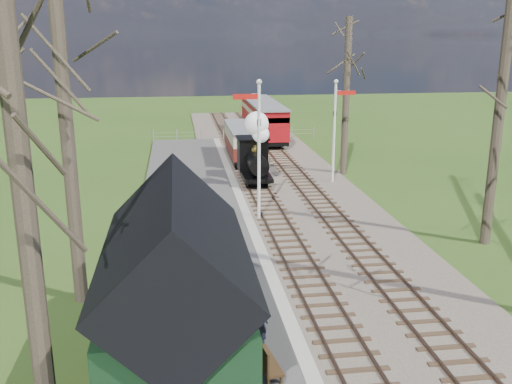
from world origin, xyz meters
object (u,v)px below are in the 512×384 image
at_px(person, 261,326).
at_px(station_shed, 177,299).
at_px(bench, 262,355).
at_px(semaphore_near, 257,141).
at_px(semaphore_far, 336,124).
at_px(red_carriage_a, 269,124).
at_px(sign_board, 231,286).
at_px(coach, 242,141).
at_px(locomotive, 255,151).
at_px(red_carriage_b, 258,114).

bearing_deg(person, station_shed, 106.97).
height_order(station_shed, bench, station_shed).
xyz_separation_m(station_shed, semaphore_near, (3.53, 12.00, 1.35)).
distance_m(semaphore_near, semaphore_far, 7.91).
xyz_separation_m(station_shed, bench, (1.97, 0.11, -1.68)).
relative_size(semaphore_near, bench, 4.11).
xyz_separation_m(semaphore_near, semaphore_far, (5.14, 6.00, -0.27)).
xyz_separation_m(semaphore_far, red_carriage_a, (-1.77, 11.75, -1.73)).
distance_m(station_shed, red_carriage_a, 30.55).
distance_m(semaphore_near, red_carriage_a, 18.18).
bearing_deg(red_carriage_a, sign_board, -101.60).
bearing_deg(sign_board, coach, 82.46).
bearing_deg(locomotive, semaphore_far, -4.32).
xyz_separation_m(coach, red_carriage_a, (2.60, 5.36, 0.24)).
bearing_deg(red_carriage_b, station_shed, -101.07).
bearing_deg(bench, semaphore_near, 82.52).
bearing_deg(station_shed, sign_board, 67.70).
bearing_deg(sign_board, person, -80.12).
distance_m(semaphore_near, bench, 12.37).
bearing_deg(station_shed, red_carriage_b, 78.93).
height_order(station_shed, person, station_shed).
bearing_deg(sign_board, station_shed, -112.30).
bearing_deg(locomotive, bench, -97.25).
distance_m(semaphore_far, locomotive, 4.64).
height_order(semaphore_near, locomotive, semaphore_near).
bearing_deg(sign_board, semaphore_far, 63.38).
bearing_deg(sign_board, bench, -84.09).
distance_m(semaphore_near, locomotive, 6.61).
distance_m(station_shed, coach, 24.78).
relative_size(semaphore_near, coach, 0.97).
height_order(semaphore_far, person, semaphore_far).
bearing_deg(coach, semaphore_near, -93.55).
distance_m(station_shed, red_carriage_b, 35.93).
relative_size(station_shed, sign_board, 6.21).
bearing_deg(bench, station_shed, -176.80).
bearing_deg(bench, coach, 84.52).
xyz_separation_m(station_shed, sign_board, (1.58, 3.85, -1.56)).
relative_size(station_shed, red_carriage_b, 1.13).
xyz_separation_m(coach, bench, (-2.33, -24.28, -0.78)).
bearing_deg(coach, locomotive, -90.11).
xyz_separation_m(locomotive, sign_board, (-2.71, -14.48, -1.16)).
relative_size(red_carriage_a, bench, 3.68).
distance_m(locomotive, sign_board, 14.78).
height_order(red_carriage_a, bench, red_carriage_a).
xyz_separation_m(coach, sign_board, (-2.72, -20.54, -0.67)).
relative_size(semaphore_far, locomotive, 1.43).
distance_m(sign_board, person, 2.90).
relative_size(coach, red_carriage_b, 1.15).
xyz_separation_m(red_carriage_a, bench, (-4.93, -29.64, -1.02)).
xyz_separation_m(semaphore_near, sign_board, (-1.95, -8.15, -2.91)).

